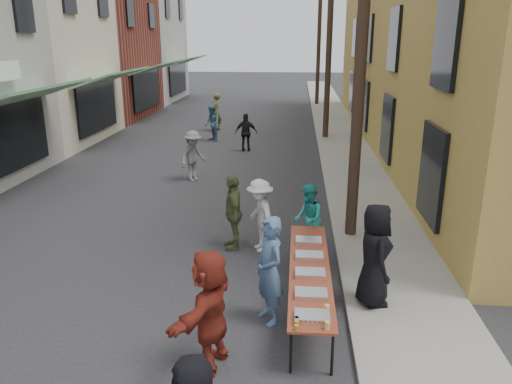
% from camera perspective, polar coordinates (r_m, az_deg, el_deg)
% --- Properties ---
extents(ground, '(120.00, 120.00, 0.00)m').
position_cam_1_polar(ground, '(9.86, -13.63, -10.92)').
color(ground, '#28282B').
rests_on(ground, ground).
extents(sidewalk, '(2.20, 60.00, 0.10)m').
position_cam_1_polar(sidewalk, '(23.73, 9.61, 6.11)').
color(sidewalk, gray).
rests_on(sidewalk, ground).
extents(storefront_row, '(8.00, 37.00, 9.00)m').
position_cam_1_polar(storefront_row, '(26.55, -25.41, 14.78)').
color(storefront_row, maroon).
rests_on(storefront_row, ground).
extents(building_ochre, '(10.00, 28.00, 10.00)m').
position_cam_1_polar(building_ochre, '(23.65, 26.02, 16.71)').
color(building_ochre, '#A8883C').
rests_on(building_ochre, ground).
extents(utility_pole_near, '(0.26, 0.26, 9.00)m').
position_cam_1_polar(utility_pole_near, '(11.28, 12.01, 16.55)').
color(utility_pole_near, '#2D2116').
rests_on(utility_pole_near, ground).
extents(utility_pole_mid, '(0.26, 0.26, 9.00)m').
position_cam_1_polar(utility_pole_mid, '(23.24, 8.38, 16.99)').
color(utility_pole_mid, '#2D2116').
rests_on(utility_pole_mid, ground).
extents(utility_pole_far, '(0.26, 0.26, 9.00)m').
position_cam_1_polar(utility_pole_far, '(35.23, 7.21, 17.11)').
color(utility_pole_far, '#2D2116').
rests_on(utility_pole_far, ground).
extents(serving_table, '(0.70, 4.00, 0.75)m').
position_cam_1_polar(serving_table, '(8.82, 6.15, -8.82)').
color(serving_table, maroon).
rests_on(serving_table, ground).
extents(catering_tray_sausage, '(0.50, 0.33, 0.08)m').
position_cam_1_polar(catering_tray_sausage, '(7.34, 6.44, -13.96)').
color(catering_tray_sausage, maroon).
rests_on(catering_tray_sausage, serving_table).
extents(catering_tray_foil_b, '(0.50, 0.33, 0.08)m').
position_cam_1_polar(catering_tray_foil_b, '(7.90, 6.32, -11.51)').
color(catering_tray_foil_b, '#B2B2B7').
rests_on(catering_tray_foil_b, serving_table).
extents(catering_tray_buns, '(0.50, 0.33, 0.08)m').
position_cam_1_polar(catering_tray_buns, '(8.52, 6.21, -9.24)').
color(catering_tray_buns, tan).
rests_on(catering_tray_buns, serving_table).
extents(catering_tray_foil_d, '(0.50, 0.33, 0.08)m').
position_cam_1_polar(catering_tray_foil_d, '(9.15, 6.12, -7.28)').
color(catering_tray_foil_d, '#B2B2B7').
rests_on(catering_tray_foil_d, serving_table).
extents(catering_tray_buns_end, '(0.50, 0.33, 0.08)m').
position_cam_1_polar(catering_tray_buns_end, '(9.79, 6.04, -5.57)').
color(catering_tray_buns_end, tan).
rests_on(catering_tray_buns_end, serving_table).
extents(condiment_jar_a, '(0.07, 0.07, 0.08)m').
position_cam_1_polar(condiment_jar_a, '(7.08, 4.65, -15.19)').
color(condiment_jar_a, '#A57F26').
rests_on(condiment_jar_a, serving_table).
extents(condiment_jar_b, '(0.07, 0.07, 0.08)m').
position_cam_1_polar(condiment_jar_b, '(7.16, 4.66, -14.76)').
color(condiment_jar_b, '#A57F26').
rests_on(condiment_jar_b, serving_table).
extents(condiment_jar_c, '(0.07, 0.07, 0.08)m').
position_cam_1_polar(condiment_jar_c, '(7.25, 4.66, -14.34)').
color(condiment_jar_c, '#A57F26').
rests_on(condiment_jar_c, serving_table).
extents(cup_stack, '(0.08, 0.08, 0.12)m').
position_cam_1_polar(cup_stack, '(7.13, 8.16, -14.89)').
color(cup_stack, tan).
rests_on(cup_stack, serving_table).
extents(guest_front_b, '(0.72, 0.80, 1.85)m').
position_cam_1_polar(guest_front_b, '(8.27, 1.55, -8.97)').
color(guest_front_b, '#466588').
rests_on(guest_front_b, ground).
extents(guest_front_c, '(0.68, 0.82, 1.54)m').
position_cam_1_polar(guest_front_c, '(11.01, 5.99, -3.03)').
color(guest_front_c, teal).
rests_on(guest_front_c, ground).
extents(guest_front_d, '(0.96, 1.21, 1.64)m').
position_cam_1_polar(guest_front_d, '(11.00, 0.43, -2.68)').
color(guest_front_d, silver).
rests_on(guest_front_d, ground).
extents(guest_front_e, '(0.62, 1.07, 1.71)m').
position_cam_1_polar(guest_front_e, '(11.11, -2.62, -2.27)').
color(guest_front_e, '#586238').
rests_on(guest_front_e, ground).
extents(guest_queue_back, '(0.94, 1.76, 1.81)m').
position_cam_1_polar(guest_queue_back, '(7.25, -5.33, -13.29)').
color(guest_queue_back, maroon).
rests_on(guest_queue_back, ground).
extents(server, '(0.71, 0.97, 1.82)m').
position_cam_1_polar(server, '(8.85, 13.39, -6.99)').
color(server, black).
rests_on(server, sidewalk).
extents(passerby_left, '(1.09, 1.24, 1.66)m').
position_cam_1_polar(passerby_left, '(16.56, -7.21, 4.12)').
color(passerby_left, slate).
rests_on(passerby_left, ground).
extents(passerby_mid, '(0.92, 0.39, 1.57)m').
position_cam_1_polar(passerby_mid, '(20.74, -1.13, 6.81)').
color(passerby_mid, black).
rests_on(passerby_mid, ground).
extents(passerby_right, '(0.60, 0.78, 1.89)m').
position_cam_1_polar(passerby_right, '(25.45, -4.57, 9.10)').
color(passerby_right, brown).
rests_on(passerby_right, ground).
extents(passerby_far, '(0.91, 0.99, 1.63)m').
position_cam_1_polar(passerby_far, '(22.85, -5.04, 7.80)').
color(passerby_far, '#436A83').
rests_on(passerby_far, ground).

